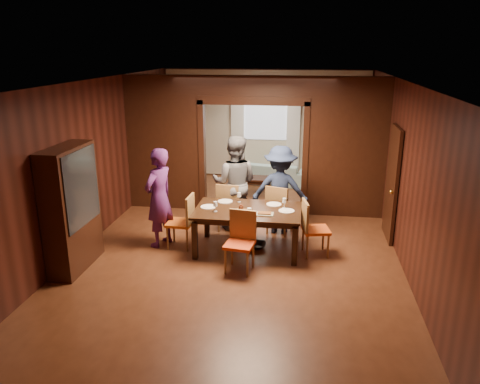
% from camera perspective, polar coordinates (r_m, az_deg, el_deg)
% --- Properties ---
extents(floor, '(9.00, 9.00, 0.00)m').
position_cam_1_polar(floor, '(8.82, 0.30, -5.75)').
color(floor, '#512916').
rests_on(floor, ground).
extents(ceiling, '(5.50, 9.00, 0.02)m').
position_cam_1_polar(ceiling, '(8.13, 0.33, 13.40)').
color(ceiling, silver).
rests_on(ceiling, room_walls).
extents(room_walls, '(5.52, 9.01, 2.90)m').
position_cam_1_polar(room_walls, '(10.17, 1.79, 6.26)').
color(room_walls, black).
rests_on(room_walls, floor).
extents(person_purple, '(0.64, 0.77, 1.79)m').
position_cam_1_polar(person_purple, '(8.40, -9.85, -0.70)').
color(person_purple, '#51205F').
rests_on(person_purple, floor).
extents(person_grey, '(0.92, 0.72, 1.86)m').
position_cam_1_polar(person_grey, '(9.05, -0.65, 1.10)').
color(person_grey, '#55575D').
rests_on(person_grey, floor).
extents(person_navy, '(1.12, 0.68, 1.70)m').
position_cam_1_polar(person_navy, '(8.92, 4.91, 0.26)').
color(person_navy, '#1C2746').
rests_on(person_navy, floor).
extents(sofa, '(1.99, 1.03, 0.55)m').
position_cam_1_polar(sofa, '(12.33, 3.88, 2.35)').
color(sofa, '#9CC9CC').
rests_on(sofa, floor).
extents(serving_bowl, '(0.36, 0.36, 0.09)m').
position_cam_1_polar(serving_bowl, '(8.17, 2.04, -1.64)').
color(serving_bowl, black).
rests_on(serving_bowl, dining_table).
extents(dining_table, '(1.83, 1.14, 0.76)m').
position_cam_1_polar(dining_table, '(8.23, 0.95, -4.64)').
color(dining_table, black).
rests_on(dining_table, floor).
extents(coffee_table, '(0.80, 0.50, 0.40)m').
position_cam_1_polar(coffee_table, '(11.46, 1.85, 0.82)').
color(coffee_table, black).
rests_on(coffee_table, floor).
extents(chair_left, '(0.46, 0.46, 0.97)m').
position_cam_1_polar(chair_left, '(8.39, -7.35, -3.55)').
color(chair_left, '#C35212').
rests_on(chair_left, floor).
extents(chair_right, '(0.52, 0.52, 0.97)m').
position_cam_1_polar(chair_right, '(8.13, 9.25, -4.36)').
color(chair_right, '#D54D14').
rests_on(chair_right, floor).
extents(chair_far_l, '(0.47, 0.47, 0.97)m').
position_cam_1_polar(chair_far_l, '(9.11, -1.26, -1.72)').
color(chair_far_l, '#D35713').
rests_on(chair_far_l, floor).
extents(chair_far_r, '(0.56, 0.56, 0.97)m').
position_cam_1_polar(chair_far_r, '(8.98, 4.88, -2.06)').
color(chair_far_r, '#DE4E14').
rests_on(chair_far_r, floor).
extents(chair_near, '(0.50, 0.50, 0.97)m').
position_cam_1_polar(chair_near, '(7.44, -0.06, -6.20)').
color(chair_near, red).
rests_on(chair_near, floor).
extents(hutch, '(0.40, 1.20, 2.00)m').
position_cam_1_polar(hutch, '(7.87, -19.85, -1.92)').
color(hutch, black).
rests_on(hutch, floor).
extents(door_right, '(0.06, 0.90, 2.10)m').
position_cam_1_polar(door_right, '(9.01, 18.04, 0.96)').
color(door_right, black).
rests_on(door_right, floor).
extents(window_far, '(1.20, 0.03, 1.30)m').
position_cam_1_polar(window_far, '(12.65, 3.13, 9.32)').
color(window_far, silver).
rests_on(window_far, back_wall).
extents(curtain_left, '(0.35, 0.06, 2.40)m').
position_cam_1_polar(curtain_left, '(12.77, -0.31, 7.38)').
color(curtain_left, white).
rests_on(curtain_left, back_wall).
extents(curtain_right, '(0.35, 0.06, 2.40)m').
position_cam_1_polar(curtain_right, '(12.63, 6.49, 7.16)').
color(curtain_right, white).
rests_on(curtain_right, back_wall).
extents(plate_left, '(0.27, 0.27, 0.01)m').
position_cam_1_polar(plate_left, '(8.22, -3.88, -1.81)').
color(plate_left, white).
rests_on(plate_left, dining_table).
extents(plate_far_l, '(0.27, 0.27, 0.01)m').
position_cam_1_polar(plate_far_l, '(8.50, -1.82, -1.14)').
color(plate_far_l, silver).
rests_on(plate_far_l, dining_table).
extents(plate_far_r, '(0.27, 0.27, 0.01)m').
position_cam_1_polar(plate_far_r, '(8.35, 4.16, -1.51)').
color(plate_far_r, white).
rests_on(plate_far_r, dining_table).
extents(plate_right, '(0.27, 0.27, 0.01)m').
position_cam_1_polar(plate_right, '(8.05, 5.69, -2.29)').
color(plate_right, white).
rests_on(plate_right, dining_table).
extents(plate_near, '(0.27, 0.27, 0.01)m').
position_cam_1_polar(plate_near, '(7.76, 0.37, -2.95)').
color(plate_near, white).
rests_on(plate_near, dining_table).
extents(platter_a, '(0.30, 0.20, 0.04)m').
position_cam_1_polar(platter_a, '(7.97, 0.31, -2.30)').
color(platter_a, gray).
rests_on(platter_a, dining_table).
extents(platter_b, '(0.30, 0.20, 0.04)m').
position_cam_1_polar(platter_b, '(7.86, 3.00, -2.63)').
color(platter_b, gray).
rests_on(platter_b, dining_table).
extents(wineglass_left, '(0.08, 0.08, 0.18)m').
position_cam_1_polar(wineglass_left, '(7.97, -3.02, -1.79)').
color(wineglass_left, silver).
rests_on(wineglass_left, dining_table).
extents(wineglass_far, '(0.08, 0.08, 0.18)m').
position_cam_1_polar(wineglass_far, '(8.45, -0.11, -0.64)').
color(wineglass_far, silver).
rests_on(wineglass_far, dining_table).
extents(wineglass_right, '(0.08, 0.08, 0.18)m').
position_cam_1_polar(wineglass_right, '(8.17, 5.43, -1.35)').
color(wineglass_right, silver).
rests_on(wineglass_right, dining_table).
extents(tumbler, '(0.07, 0.07, 0.14)m').
position_cam_1_polar(tumbler, '(7.76, 1.16, -2.46)').
color(tumbler, white).
rests_on(tumbler, dining_table).
extents(condiment_jar, '(0.08, 0.08, 0.11)m').
position_cam_1_polar(condiment_jar, '(8.01, 0.12, -1.92)').
color(condiment_jar, '#492011').
rests_on(condiment_jar, dining_table).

